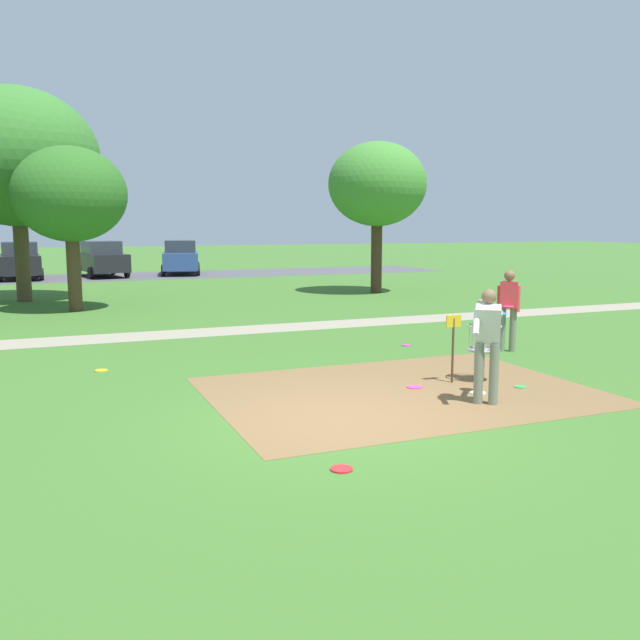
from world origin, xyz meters
name	(u,v)px	position (x,y,z in m)	size (l,w,h in m)	color
ground_plane	(342,421)	(0.00, 0.00, 0.00)	(160.00, 160.00, 0.00)	#3D6B28
dirt_tee_pad	(401,391)	(1.55, 1.14, 0.00)	(6.00, 4.44, 0.01)	brown
disc_golf_basket	(481,338)	(3.14, 1.24, 0.75)	(0.98, 0.58, 1.39)	#9E9EA3
player_foreground_watching	(488,338)	(2.35, -0.01, 0.99)	(1.01, 0.74, 1.71)	slate
player_throwing	(508,306)	(5.32, 3.30, 0.97)	(0.47, 0.45, 1.71)	slate
frisbee_near_basket	(406,345)	(3.68, 4.67, 0.01)	(0.20, 0.20, 0.02)	#E53D99
frisbee_by_tee	(478,393)	(2.62, 0.55, 0.01)	(0.25, 0.25, 0.02)	white
frisbee_mid_grass	(341,469)	(-0.76, -1.67, 0.01)	(0.25, 0.25, 0.02)	red
frisbee_far_left	(101,371)	(-2.75, 4.54, 0.01)	(0.24, 0.24, 0.02)	gold
frisbee_far_right	(415,387)	(1.88, 1.25, 0.01)	(0.25, 0.25, 0.02)	#E53D99
frisbee_scattered_a	(520,387)	(3.49, 0.60, 0.01)	(0.20, 0.20, 0.02)	green
tree_near_right	(70,195)	(-2.76, 13.93, 3.54)	(3.39, 3.39, 5.01)	#4C3823
tree_mid_left	(16,158)	(-4.29, 17.44, 4.92)	(5.51, 5.51, 7.28)	brown
tree_mid_center	(377,185)	(8.46, 15.38, 4.18)	(3.80, 3.80, 5.83)	#422D1E
parking_lot_strip	(119,276)	(0.00, 28.01, 0.00)	(36.00, 6.00, 0.01)	#4C4C51
parked_car_leftmost	(20,260)	(-4.67, 28.11, 0.92)	(2.11, 4.27, 1.84)	black
parked_car_center_left	(102,259)	(-0.82, 28.23, 0.92)	(2.50, 4.45, 1.84)	black
parked_car_center_right	(181,257)	(3.29, 28.39, 0.92)	(2.62, 4.48, 1.84)	#2D4784
gravel_path	(205,332)	(0.00, 8.23, 0.00)	(40.00, 1.36, 0.00)	gray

